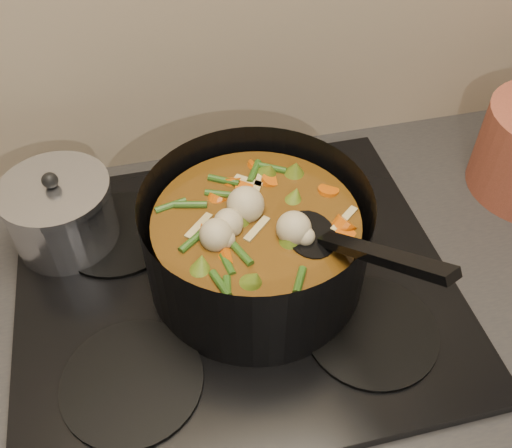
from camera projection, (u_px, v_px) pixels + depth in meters
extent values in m
cube|color=brown|center=(241.00, 427.00, 1.19)|extent=(2.60, 0.60, 0.86)
cube|color=black|center=(236.00, 298.00, 0.86)|extent=(2.64, 0.64, 0.05)
cube|color=black|center=(235.00, 284.00, 0.84)|extent=(0.62, 0.54, 0.02)
cylinder|color=black|center=(132.00, 381.00, 0.72)|extent=(0.18, 0.18, 0.01)
cylinder|color=black|center=(371.00, 330.00, 0.77)|extent=(0.18, 0.18, 0.01)
cylinder|color=black|center=(118.00, 233.00, 0.89)|extent=(0.18, 0.18, 0.01)
cylinder|color=black|center=(313.00, 200.00, 0.94)|extent=(0.18, 0.18, 0.01)
cylinder|color=black|center=(256.00, 239.00, 0.78)|extent=(0.36, 0.36, 0.15)
cylinder|color=black|center=(256.00, 272.00, 0.83)|extent=(0.30, 0.30, 0.01)
cylinder|color=#59390F|center=(256.00, 246.00, 0.79)|extent=(0.28, 0.28, 0.11)
cylinder|color=#D9580A|center=(286.00, 216.00, 0.76)|extent=(0.03, 0.03, 0.03)
cylinder|color=#D9580A|center=(276.00, 186.00, 0.80)|extent=(0.04, 0.04, 0.03)
cylinder|color=#D9580A|center=(218.00, 176.00, 0.82)|extent=(0.04, 0.04, 0.03)
cylinder|color=#D9580A|center=(213.00, 218.00, 0.76)|extent=(0.03, 0.04, 0.03)
cylinder|color=#D9580A|center=(209.00, 260.00, 0.71)|extent=(0.04, 0.04, 0.03)
cylinder|color=#D9580A|center=(263.00, 244.00, 0.73)|extent=(0.04, 0.04, 0.03)
cylinder|color=#D9580A|center=(308.00, 237.00, 0.73)|extent=(0.04, 0.04, 0.03)
cylinder|color=#D9580A|center=(321.00, 193.00, 0.79)|extent=(0.04, 0.03, 0.03)
cylinder|color=#D9580A|center=(260.00, 191.00, 0.79)|extent=(0.04, 0.04, 0.03)
cylinder|color=#D9580A|center=(208.00, 191.00, 0.80)|extent=(0.04, 0.04, 0.03)
cylinder|color=#D9580A|center=(226.00, 226.00, 0.75)|extent=(0.03, 0.03, 0.03)
sphere|color=tan|center=(303.00, 206.00, 0.76)|extent=(0.04, 0.04, 0.04)
sphere|color=tan|center=(229.00, 186.00, 0.78)|extent=(0.04, 0.04, 0.04)
sphere|color=tan|center=(227.00, 244.00, 0.71)|extent=(0.04, 0.04, 0.04)
sphere|color=tan|center=(305.00, 222.00, 0.73)|extent=(0.04, 0.04, 0.04)
cone|color=#5F711C|center=(211.00, 256.00, 0.70)|extent=(0.04, 0.04, 0.04)
cone|color=#5F711C|center=(296.00, 259.00, 0.70)|extent=(0.04, 0.04, 0.04)
cone|color=#5F711C|center=(319.00, 203.00, 0.77)|extent=(0.04, 0.04, 0.04)
cone|color=#5F711C|center=(257.00, 172.00, 0.81)|extent=(0.04, 0.04, 0.04)
cone|color=#5F711C|center=(194.00, 202.00, 0.77)|extent=(0.04, 0.04, 0.04)
cone|color=#5F711C|center=(214.00, 258.00, 0.70)|extent=(0.04, 0.04, 0.04)
cone|color=#5F711C|center=(299.00, 257.00, 0.70)|extent=(0.04, 0.04, 0.04)
cylinder|color=#2F5117|center=(272.00, 196.00, 0.78)|extent=(0.01, 0.04, 0.01)
cylinder|color=#2F5117|center=(229.00, 169.00, 0.82)|extent=(0.04, 0.03, 0.01)
cylinder|color=#2F5117|center=(196.00, 202.00, 0.77)|extent=(0.04, 0.02, 0.01)
cylinder|color=#2F5117|center=(211.00, 236.00, 0.73)|extent=(0.03, 0.04, 0.01)
cylinder|color=#2F5117|center=(248.00, 244.00, 0.72)|extent=(0.03, 0.04, 0.01)
cylinder|color=#2F5117|center=(308.00, 268.00, 0.69)|extent=(0.04, 0.02, 0.01)
cylinder|color=#2F5117|center=(321.00, 221.00, 0.75)|extent=(0.04, 0.03, 0.01)
cylinder|color=#2F5117|center=(290.00, 193.00, 0.78)|extent=(0.01, 0.04, 0.01)
cylinder|color=#2F5117|center=(254.00, 193.00, 0.78)|extent=(0.04, 0.03, 0.01)
cylinder|color=#2F5117|center=(196.00, 185.00, 0.79)|extent=(0.04, 0.02, 0.01)
cylinder|color=#2F5117|center=(191.00, 227.00, 0.74)|extent=(0.03, 0.04, 0.01)
cylinder|color=#2F5117|center=(230.00, 251.00, 0.71)|extent=(0.03, 0.04, 0.01)
cylinder|color=#2F5117|center=(268.00, 243.00, 0.72)|extent=(0.04, 0.02, 0.01)
cube|color=tan|center=(200.00, 232.00, 0.73)|extent=(0.04, 0.01, 0.00)
cube|color=tan|center=(280.00, 259.00, 0.70)|extent=(0.02, 0.05, 0.00)
cube|color=tan|center=(306.00, 200.00, 0.77)|extent=(0.04, 0.03, 0.00)
cube|color=tan|center=(229.00, 184.00, 0.80)|extent=(0.04, 0.04, 0.00)
cube|color=tan|center=(205.00, 241.00, 0.72)|extent=(0.03, 0.04, 0.00)
ellipsoid|color=black|center=(310.00, 235.00, 0.73)|extent=(0.07, 0.08, 0.01)
cube|color=black|center=(381.00, 255.00, 0.64)|extent=(0.09, 0.18, 0.11)
cylinder|color=silver|center=(62.00, 216.00, 0.85)|extent=(0.15, 0.15, 0.10)
cylinder|color=silver|center=(53.00, 189.00, 0.81)|extent=(0.16, 0.16, 0.01)
sphere|color=black|center=(50.00, 180.00, 0.80)|extent=(0.02, 0.02, 0.02)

